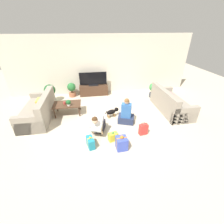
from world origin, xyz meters
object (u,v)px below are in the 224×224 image
object	(u,v)px
tv_console	(94,90)
sofa_left	(39,111)
coffee_table	(67,105)
gift_bag_a	(143,129)
potted_plant_corner_left	(50,92)
gift_box_b	(113,137)
potted_plant_corner_right	(153,89)
mug	(64,103)
potted_plant_back_left	(72,89)
person_sitting	(126,114)
person_kneeling	(98,124)
tv	(93,80)
dog	(112,112)
gift_box_a	(90,142)
gift_box_c	(122,143)
sofa_right	(170,104)
tabletop_plant	(68,103)

from	to	relation	value
tv_console	sofa_left	bearing A→B (deg)	-137.78
coffee_table	gift_bag_a	size ratio (longest dim) A/B	2.65
tv_console	potted_plant_corner_left	world-z (taller)	potted_plant_corner_left
coffee_table	gift_box_b	world-z (taller)	coffee_table
gift_box_b	gift_bag_a	bearing A→B (deg)	8.59
potted_plant_corner_right	tv_console	bearing A→B (deg)	165.60
gift_bag_a	mug	bearing A→B (deg)	146.92
potted_plant_back_left	potted_plant_corner_right	xyz separation A→B (m)	(3.66, -0.63, 0.01)
potted_plant_back_left	mug	size ratio (longest dim) A/B	5.37
person_sitting	mug	xyz separation A→B (m)	(-2.08, 0.89, 0.14)
person_sitting	person_kneeling	bearing A→B (deg)	45.69
tv	dog	bearing A→B (deg)	-75.31
sofa_left	tv_console	world-z (taller)	sofa_left
tv_console	potted_plant_back_left	xyz separation A→B (m)	(-1.00, -0.05, 0.13)
dog	gift_box_a	world-z (taller)	gift_box_a
potted_plant_corner_right	dog	size ratio (longest dim) A/B	1.23
gift_box_c	gift_bag_a	xyz separation A→B (m)	(0.78, 0.51, -0.01)
potted_plant_corner_left	person_kneeling	size ratio (longest dim) A/B	0.93
potted_plant_corner_left	potted_plant_back_left	bearing A→B (deg)	27.40
person_kneeling	gift_box_c	size ratio (longest dim) A/B	1.90
coffee_table	dog	xyz separation A→B (m)	(1.60, -0.47, -0.16)
sofa_left	potted_plant_corner_right	distance (m)	4.79
potted_plant_back_left	dog	bearing A→B (deg)	-53.08
dog	potted_plant_back_left	bearing A→B (deg)	16.18
sofa_right	gift_box_a	distance (m)	3.46
potted_plant_corner_left	gift_box_a	size ratio (longest dim) A/B	2.14
potted_plant_back_left	dog	distance (m)	2.60
tv_console	gift_box_a	xyz separation A→B (m)	(-0.28, -3.58, -0.08)
tv	gift_box_c	world-z (taller)	tv
person_kneeling	gift_box_c	xyz separation A→B (m)	(0.57, -0.75, -0.15)
sofa_right	gift_box_a	xyz separation A→B (m)	(-3.08, -1.57, -0.15)
tv	potted_plant_back_left	xyz separation A→B (m)	(-1.00, -0.05, -0.37)
sofa_left	person_sitting	world-z (taller)	person_sitting
potted_plant_back_left	gift_box_a	bearing A→B (deg)	-78.33
tv_console	tabletop_plant	size ratio (longest dim) A/B	5.86
tv	gift_bag_a	distance (m)	3.57
tv	person_kneeling	size ratio (longest dim) A/B	1.50
sofa_left	gift_box_c	world-z (taller)	sofa_left
person_kneeling	dog	bearing A→B (deg)	75.52
coffee_table	gift_box_c	distance (m)	2.65
person_sitting	tabletop_plant	distance (m)	2.07
coffee_table	dog	distance (m)	1.68
tv_console	gift_box_a	size ratio (longest dim) A/B	3.64
sofa_left	potted_plant_back_left	bearing A→B (deg)	150.57
sofa_right	tv_console	bearing A→B (deg)	54.44
tv	person_kneeling	world-z (taller)	tv
person_sitting	dog	world-z (taller)	person_sitting
tv	gift_box_b	distance (m)	3.48
coffee_table	potted_plant_back_left	distance (m)	1.61
mug	potted_plant_corner_left	bearing A→B (deg)	121.48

